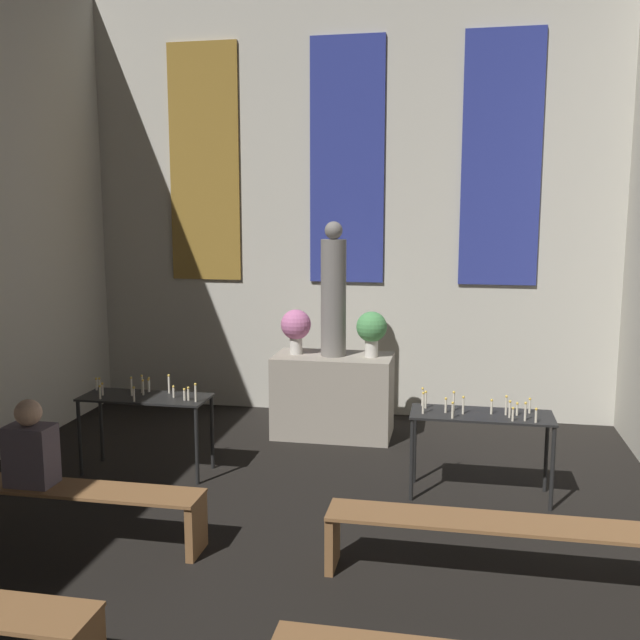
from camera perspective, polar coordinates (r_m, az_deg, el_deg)
wall_back at (r=8.90m, az=2.22°, el=9.36°), size 6.73×0.16×5.24m
altar at (r=8.18m, az=1.06°, el=-6.05°), size 1.33×0.71×0.93m
statue at (r=7.96m, az=1.08°, el=2.14°), size 0.28×0.28×1.51m
flower_vase_left at (r=8.10m, az=-1.94°, el=-0.53°), size 0.34×0.34×0.51m
flower_vase_right at (r=7.95m, az=4.15°, el=-0.72°), size 0.34×0.34×0.51m
candle_rack_left at (r=7.20m, az=-13.78°, el=-6.65°), size 1.25×0.49×0.96m
candle_rack_right at (r=6.57m, az=12.75°, el=-8.10°), size 1.25×0.49×0.97m
pew_back_left at (r=6.09m, az=-20.82°, el=-13.21°), size 2.46×0.36×0.45m
pew_back_right at (r=5.27m, az=14.53°, el=-16.41°), size 2.46×0.36×0.45m
person_seated at (r=6.02m, az=-22.15°, el=-9.44°), size 0.36×0.24×0.68m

